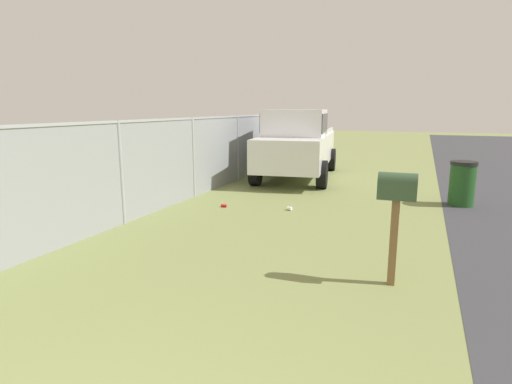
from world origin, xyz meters
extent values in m
cube|color=brown|center=(4.33, -1.45, 0.54)|extent=(0.09, 0.09, 1.07)
cube|color=#334C33|center=(4.33, -1.45, 1.18)|extent=(0.21, 0.45, 0.22)
cylinder|color=#334C33|center=(4.33, -1.45, 1.29)|extent=(0.21, 0.45, 0.20)
cube|color=red|center=(4.44, -1.45, 1.25)|extent=(0.02, 0.04, 0.18)
cube|color=silver|center=(11.75, 1.89, 0.88)|extent=(5.40, 2.51, 0.90)
cube|color=silver|center=(11.13, 1.81, 1.71)|extent=(1.97, 1.91, 0.76)
cube|color=black|center=(11.13, 1.81, 1.71)|extent=(1.93, 1.94, 0.53)
cube|color=silver|center=(12.99, 1.20, 1.39)|extent=(2.69, 0.43, 0.12)
cube|color=silver|center=(12.77, 2.89, 1.39)|extent=(2.69, 0.43, 0.12)
cylinder|color=black|center=(10.17, 0.75, 0.38)|extent=(0.79, 0.36, 0.76)
cylinder|color=black|center=(9.92, 2.58, 0.38)|extent=(0.79, 0.36, 0.76)
cylinder|color=black|center=(13.57, 1.20, 0.38)|extent=(0.79, 0.36, 0.76)
cylinder|color=black|center=(13.33, 3.03, 0.38)|extent=(0.79, 0.36, 0.76)
cylinder|color=#1E4C1E|center=(9.33, -2.57, 0.45)|extent=(0.53, 0.53, 0.91)
cylinder|color=black|center=(9.33, -2.57, 0.95)|extent=(0.56, 0.56, 0.08)
cylinder|color=#9EA3A8|center=(5.34, 3.41, 0.96)|extent=(0.07, 0.07, 1.92)
cylinder|color=#9EA3A8|center=(7.95, 3.41, 0.96)|extent=(0.07, 0.07, 1.92)
cylinder|color=#9EA3A8|center=(10.56, 3.41, 0.96)|extent=(0.07, 0.07, 1.92)
cylinder|color=#9EA3A8|center=(13.17, 3.41, 0.96)|extent=(0.07, 0.07, 1.92)
cylinder|color=#9EA3A8|center=(15.78, 3.41, 0.96)|extent=(0.07, 0.07, 1.92)
cylinder|color=#9EA3A8|center=(18.39, 3.41, 0.96)|extent=(0.07, 0.07, 1.92)
cube|color=#9EA3A8|center=(9.25, 3.41, 1.89)|extent=(18.27, 0.04, 0.04)
cube|color=gray|center=(9.25, 3.41, 0.96)|extent=(18.27, 0.01, 1.92)
cylinder|color=red|center=(7.22, 2.25, 0.03)|extent=(0.07, 0.12, 0.07)
cylinder|color=white|center=(7.48, 0.83, 0.04)|extent=(0.10, 0.12, 0.08)
camera|label=1|loc=(-0.76, -1.68, 2.13)|focal=29.25mm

